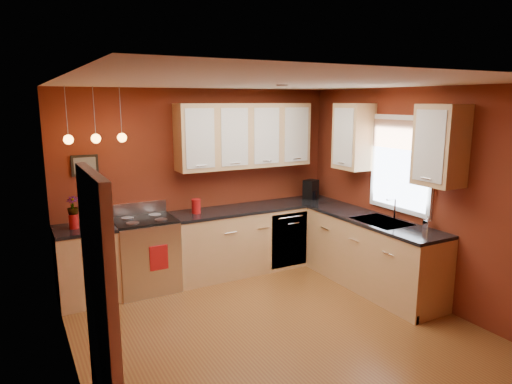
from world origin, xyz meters
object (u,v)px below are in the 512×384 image
gas_range (146,254)px  soap_pump (428,223)px  coffee_maker (311,190)px  sink (382,223)px  red_canister (196,206)px

gas_range → soap_pump: size_ratio=6.49×
coffee_maker → soap_pump: (0.20, -2.08, -0.05)m
sink → soap_pump: size_ratio=4.10×
red_canister → gas_range: bearing=-179.2°
soap_pump → sink: bearing=108.9°
gas_range → soap_pump: bearing=-36.1°
gas_range → soap_pump: same height
gas_range → red_canister: 0.91m
red_canister → soap_pump: (2.10, -2.06, -0.01)m
gas_range → coffee_maker: (2.62, 0.03, 0.60)m
red_canister → coffee_maker: coffee_maker is taller
gas_range → coffee_maker: bearing=0.7°
sink → red_canister: bearing=141.6°
red_canister → soap_pump: red_canister is taller
coffee_maker → gas_range: bearing=159.1°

